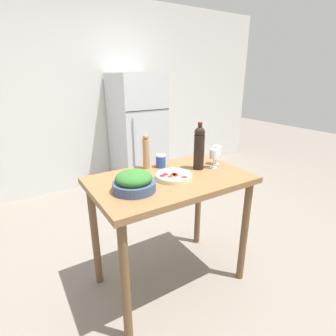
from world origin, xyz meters
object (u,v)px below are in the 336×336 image
at_px(salt_canister, 161,161).
at_px(wine_glass_far, 217,152).
at_px(refrigerator, 137,133).
at_px(wine_bottle, 199,147).
at_px(pepper_mill, 146,152).
at_px(homemade_pizza, 174,176).
at_px(salad_bowl, 134,182).
at_px(wine_glass_near, 214,155).

bearing_deg(salt_canister, wine_glass_far, -23.00).
relative_size(refrigerator, wine_bottle, 4.46).
relative_size(pepper_mill, salt_canister, 2.64).
height_order(homemade_pizza, salt_canister, salt_canister).
relative_size(wine_glass_far, salad_bowl, 0.56).
height_order(wine_glass_far, pepper_mill, pepper_mill).
height_order(refrigerator, wine_glass_far, refrigerator).
relative_size(refrigerator, salad_bowl, 5.91).
relative_size(wine_glass_near, salt_canister, 1.49).
bearing_deg(wine_glass_far, salt_canister, 157.00).
bearing_deg(wine_glass_near, salt_canister, 145.56).
bearing_deg(homemade_pizza, salad_bowl, -173.41).
distance_m(refrigerator, homemade_pizza, 2.07).
xyz_separation_m(pepper_mill, homemade_pizza, (0.06, -0.29, -0.11)).
height_order(wine_glass_far, salad_bowl, wine_glass_far).
xyz_separation_m(salad_bowl, homemade_pizza, (0.32, 0.04, -0.04)).
height_order(refrigerator, salad_bowl, refrigerator).
bearing_deg(homemade_pizza, salt_canister, 79.99).
height_order(wine_glass_near, salad_bowl, wine_glass_near).
bearing_deg(refrigerator, salt_canister, -109.92).
height_order(salad_bowl, homemade_pizza, salad_bowl).
bearing_deg(salad_bowl, wine_bottle, 9.99).
height_order(wine_bottle, wine_glass_far, wine_bottle).
relative_size(wine_glass_far, homemade_pizza, 0.59).
height_order(salad_bowl, salt_canister, salad_bowl).
height_order(pepper_mill, salt_canister, pepper_mill).
distance_m(refrigerator, wine_bottle, 1.95).
bearing_deg(pepper_mill, wine_bottle, -33.64).
xyz_separation_m(wine_glass_far, salt_canister, (-0.42, 0.18, -0.05)).
height_order(refrigerator, pepper_mill, refrigerator).
bearing_deg(wine_glass_near, wine_glass_far, 35.86).
height_order(wine_bottle, pepper_mill, wine_bottle).
bearing_deg(homemade_pizza, wine_glass_far, 9.49).
bearing_deg(refrigerator, wine_glass_far, -96.03).
relative_size(wine_bottle, pepper_mill, 1.34).
bearing_deg(salad_bowl, wine_glass_far, 8.31).
height_order(pepper_mill, salad_bowl, pepper_mill).
relative_size(refrigerator, salt_canister, 15.77).
distance_m(salad_bowl, homemade_pizza, 0.33).
distance_m(homemade_pizza, salt_canister, 0.26).
bearing_deg(wine_glass_far, pepper_mill, 157.85).
xyz_separation_m(wine_bottle, homemade_pizza, (-0.27, -0.07, -0.16)).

